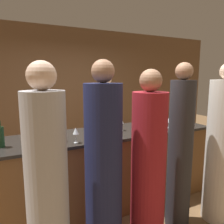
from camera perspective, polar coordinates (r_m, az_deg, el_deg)
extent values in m
plane|color=brown|center=(3.33, -1.53, -22.83)|extent=(14.00, 14.00, 0.00)
cube|color=brown|center=(4.85, -12.39, 4.63)|extent=(8.00, 0.06, 2.80)
cube|color=brown|center=(3.10, -1.57, -14.96)|extent=(3.01, 0.72, 1.00)
cube|color=black|center=(2.92, -1.62, -5.66)|extent=(3.07, 0.78, 0.04)
cylinder|color=silver|center=(3.82, -1.82, -5.39)|extent=(0.33, 0.33, 1.61)
sphere|color=beige|center=(3.70, -1.89, 8.56)|extent=(0.23, 0.23, 0.23)
cylinder|color=#B2B2B7|center=(1.98, -16.52, -19.50)|extent=(0.34, 0.34, 1.66)
sphere|color=beige|center=(1.74, -17.95, 9.05)|extent=(0.23, 0.23, 0.23)
cylinder|color=silver|center=(3.00, 26.76, -9.32)|extent=(0.38, 0.38, 1.73)
cylinder|color=maroon|center=(2.38, 9.46, -14.66)|extent=(0.36, 0.36, 1.62)
sphere|color=#A37556|center=(2.18, 10.10, 8.11)|extent=(0.22, 0.22, 0.22)
cylinder|color=#1E234C|center=(2.15, -2.22, -15.88)|extent=(0.36, 0.36, 1.71)
sphere|color=#A37556|center=(1.95, -2.39, 10.60)|extent=(0.21, 0.21, 0.21)
cylinder|color=#2D2D33|center=(2.70, 17.29, -10.79)|extent=(0.28, 0.28, 1.73)
sphere|color=#A37556|center=(2.54, 18.34, 10.09)|extent=(0.19, 0.19, 0.19)
cylinder|color=#19381E|center=(2.92, 8.61, -3.04)|extent=(0.08, 0.08, 0.24)
cylinder|color=#19381E|center=(2.89, 8.68, 0.04)|extent=(0.03, 0.03, 0.08)
cylinder|color=black|center=(2.44, -20.11, -6.16)|extent=(0.07, 0.07, 0.22)
cylinder|color=black|center=(2.41, -20.30, -2.85)|extent=(0.03, 0.03, 0.07)
cylinder|color=#19381E|center=(2.57, -27.13, -5.87)|extent=(0.08, 0.08, 0.22)
cylinder|color=silver|center=(2.58, -13.14, -7.47)|extent=(0.05, 0.05, 0.00)
cylinder|color=silver|center=(2.57, -13.18, -6.33)|extent=(0.01, 0.01, 0.10)
cone|color=silver|center=(2.55, -13.25, -4.39)|extent=(0.08, 0.08, 0.08)
cylinder|color=silver|center=(3.27, 14.54, -4.02)|extent=(0.05, 0.05, 0.00)
cylinder|color=silver|center=(3.26, 14.57, -3.29)|extent=(0.01, 0.01, 0.08)
cone|color=silver|center=(3.24, 14.62, -2.09)|extent=(0.07, 0.07, 0.06)
cylinder|color=silver|center=(2.40, -14.02, -8.76)|extent=(0.05, 0.05, 0.00)
cylinder|color=silver|center=(2.39, -14.07, -7.55)|extent=(0.01, 0.01, 0.10)
cone|color=silver|center=(2.37, -14.16, -5.45)|extent=(0.06, 0.06, 0.08)
cylinder|color=silver|center=(2.50, -9.37, -7.92)|extent=(0.05, 0.05, 0.00)
cylinder|color=silver|center=(2.48, -9.40, -6.79)|extent=(0.01, 0.01, 0.10)
cone|color=silver|center=(2.46, -9.45, -4.86)|extent=(0.07, 0.07, 0.07)
cylinder|color=silver|center=(2.79, -0.57, -6.00)|extent=(0.05, 0.05, 0.00)
cylinder|color=silver|center=(2.77, -0.57, -5.17)|extent=(0.01, 0.01, 0.08)
cone|color=silver|center=(2.76, -0.57, -3.60)|extent=(0.08, 0.08, 0.08)
cylinder|color=silver|center=(3.01, 2.46, -4.84)|extent=(0.05, 0.05, 0.00)
cylinder|color=silver|center=(3.00, 2.47, -3.89)|extent=(0.01, 0.01, 0.10)
cone|color=silver|center=(2.98, 2.48, -2.29)|extent=(0.07, 0.07, 0.07)
cylinder|color=silver|center=(3.12, 15.20, -4.66)|extent=(0.05, 0.05, 0.00)
cylinder|color=silver|center=(3.11, 15.25, -3.69)|extent=(0.01, 0.01, 0.10)
cone|color=silver|center=(3.09, 15.31, -2.12)|extent=(0.08, 0.08, 0.07)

